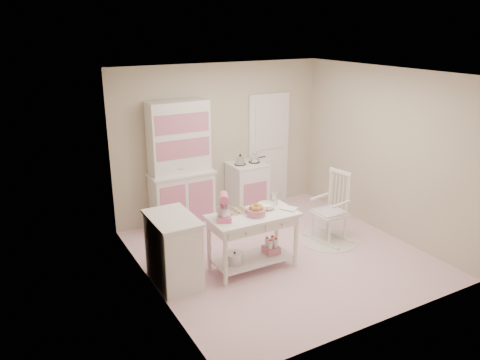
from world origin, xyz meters
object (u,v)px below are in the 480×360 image
stove (247,188)px  base_cabinet (173,250)px  stand_mixer (224,208)px  hutch (181,166)px  work_table (253,242)px  rocking_chair (330,207)px  bread_basket (256,212)px

stove → base_cabinet: same height
base_cabinet → stand_mixer: stand_mixer is taller
stove → base_cabinet: size_ratio=1.00×
hutch → work_table: bearing=-81.1°
stove → work_table: 1.98m
rocking_chair → base_cabinet: bearing=169.7°
stand_mixer → work_table: bearing=22.2°
stand_mixer → bread_basket: bearing=15.9°
stove → bread_basket: size_ratio=3.68×
stove → stand_mixer: (-1.34, -1.73, 0.51)m
stand_mixer → rocking_chair: bearing=30.1°
stove → bread_basket: 2.05m
base_cabinet → stand_mixer: (0.65, -0.15, 0.51)m
stand_mixer → bread_basket: 0.46m
rocking_chair → stand_mixer: bearing=174.5°
stove → stand_mixer: 2.25m
bread_basket → work_table: bearing=111.8°
stand_mixer → bread_basket: size_ratio=1.36×
base_cabinet → bread_basket: base_cabinet is taller
base_cabinet → bread_basket: 1.18m
hutch → rocking_chair: (1.76, -1.61, -0.49)m
hutch → stand_mixer: 1.79m
stove → rocking_chair: bearing=-70.4°
base_cabinet → rocking_chair: bearing=0.4°
hutch → stove: bearing=-2.4°
stove → rocking_chair: (0.56, -1.56, 0.09)m
hutch → bread_basket: size_ratio=8.32×
rocking_chair → bread_basket: rocking_chair is taller
stove → base_cabinet: 2.54m
hutch → stand_mixer: size_ratio=6.12×
hutch → work_table: 1.94m
rocking_chair → work_table: (-1.47, -0.19, -0.15)m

